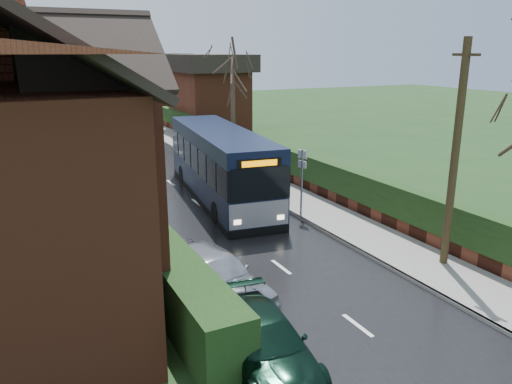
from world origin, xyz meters
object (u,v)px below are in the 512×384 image
bus (220,165)px  car_silver (212,275)px  telegraph_pole (455,157)px  bus_stop_sign (302,173)px  car_green (265,342)px

bus → car_silver: bearing=-107.0°
bus → telegraph_pole: 11.16m
car_silver → bus_stop_sign: bus_stop_sign is taller
bus → telegraph_pole: size_ratio=1.54×
bus_stop_sign → car_silver: bearing=-158.6°
car_silver → car_green: 3.40m
car_silver → telegraph_pole: (7.60, -1.27, 2.88)m
bus → car_green: (-4.19, -12.54, -1.04)m
bus → car_green: size_ratio=2.70×
bus → bus_stop_sign: 4.57m
car_silver → bus_stop_sign: 7.90m
car_silver → car_green: bearing=-103.7°
car_green → telegraph_pole: (7.70, 2.13, 3.05)m
car_green → bus: bearing=77.8°
bus → car_green: bearing=-101.4°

